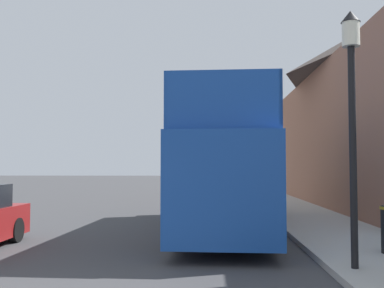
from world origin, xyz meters
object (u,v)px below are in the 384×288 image
tour_bus (225,173)px  lamp_post_nearest (352,89)px  parked_car_ahead_of_bus (233,194)px  lamp_post_second (276,124)px

tour_bus → lamp_post_nearest: size_ratio=2.16×
tour_bus → parked_car_ahead_of_bus: tour_bus is taller
parked_car_ahead_of_bus → lamp_post_nearest: 13.16m
tour_bus → lamp_post_nearest: 6.31m
parked_car_ahead_of_bus → lamp_post_second: lamp_post_second is taller
parked_car_ahead_of_bus → lamp_post_nearest: size_ratio=0.94×
tour_bus → parked_car_ahead_of_bus: size_ratio=2.30×
lamp_post_nearest → tour_bus: bearing=110.6°
lamp_post_second → lamp_post_nearest: bearing=-90.3°
parked_car_ahead_of_bus → tour_bus: bearing=-92.7°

